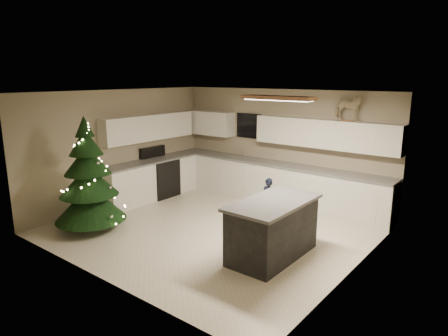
% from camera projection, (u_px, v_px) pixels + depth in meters
% --- Properties ---
extents(ground_plane, '(5.50, 5.50, 0.00)m').
position_uv_depth(ground_plane, '(213.00, 229.00, 7.73)').
color(ground_plane, beige).
extents(room_shell, '(5.52, 5.02, 2.61)m').
position_uv_depth(room_shell, '(213.00, 140.00, 7.32)').
color(room_shell, gray).
rests_on(room_shell, ground_plane).
extents(cabinetry, '(5.50, 3.20, 2.00)m').
position_uv_depth(cabinetry, '(228.00, 169.00, 9.36)').
color(cabinetry, silver).
rests_on(cabinetry, ground_plane).
extents(island, '(0.90, 1.70, 0.95)m').
position_uv_depth(island, '(273.00, 229.00, 6.46)').
color(island, black).
rests_on(island, ground_plane).
extents(bar_stool, '(0.37, 0.37, 0.71)m').
position_uv_depth(bar_stool, '(265.00, 209.00, 7.27)').
color(bar_stool, brown).
rests_on(bar_stool, ground_plane).
extents(christmas_tree, '(1.37, 1.33, 2.19)m').
position_uv_depth(christmas_tree, '(89.00, 184.00, 7.54)').
color(christmas_tree, '#3F2816').
rests_on(christmas_tree, ground_plane).
extents(toddler, '(0.34, 0.24, 0.88)m').
position_uv_depth(toddler, '(268.00, 200.00, 8.10)').
color(toddler, black).
rests_on(toddler, ground_plane).
extents(rocking_horse, '(0.63, 0.30, 0.54)m').
position_uv_depth(rocking_horse, '(348.00, 107.00, 8.01)').
color(rocking_horse, brown).
rests_on(rocking_horse, cabinetry).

